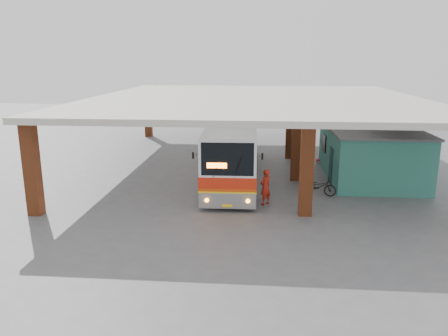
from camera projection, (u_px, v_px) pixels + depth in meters
name	position (u px, v px, depth m)	size (l,w,h in m)	color
ground	(243.00, 194.00, 23.53)	(90.00, 90.00, 0.00)	#515154
brick_columns	(269.00, 138.00, 27.71)	(20.10, 21.60, 4.35)	#944420
canopy_roof	(256.00, 99.00, 28.66)	(21.00, 23.00, 0.30)	beige
shop_building	(370.00, 152.00, 26.40)	(5.20, 8.20, 3.11)	#2E746A
coach_bus	(233.00, 147.00, 26.33)	(2.99, 13.05, 3.78)	silver
motorcycle	(318.00, 186.00, 23.11)	(0.66, 1.89, 0.99)	black
pedestrian	(265.00, 187.00, 21.56)	(0.66, 0.43, 1.81)	red
red_chair	(321.00, 158.00, 30.17)	(0.50, 0.50, 0.89)	red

